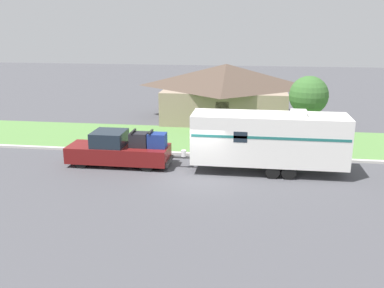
% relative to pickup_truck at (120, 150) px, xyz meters
% --- Properties ---
extents(ground_plane, '(120.00, 120.00, 0.00)m').
position_rel_pickup_truck_xyz_m(ground_plane, '(4.70, -1.33, -0.90)').
color(ground_plane, '#47474C').
extents(curb_strip, '(80.00, 0.30, 0.14)m').
position_rel_pickup_truck_xyz_m(curb_strip, '(4.70, 2.42, -0.83)').
color(curb_strip, beige).
rests_on(curb_strip, ground_plane).
extents(lawn_strip, '(80.00, 7.00, 0.03)m').
position_rel_pickup_truck_xyz_m(lawn_strip, '(4.70, 6.07, -0.88)').
color(lawn_strip, '#568442').
rests_on(lawn_strip, ground_plane).
extents(house_across_street, '(10.53, 8.42, 4.55)m').
position_rel_pickup_truck_xyz_m(house_across_street, '(5.09, 13.16, 1.46)').
color(house_across_street, gray).
rests_on(house_across_street, ground_plane).
extents(pickup_truck, '(5.83, 1.98, 2.05)m').
position_rel_pickup_truck_xyz_m(pickup_truck, '(0.00, 0.00, 0.00)').
color(pickup_truck, black).
rests_on(pickup_truck, ground_plane).
extents(travel_trailer, '(9.29, 2.32, 3.46)m').
position_rel_pickup_truck_xyz_m(travel_trailer, '(8.25, -0.00, 0.96)').
color(travel_trailer, black).
rests_on(travel_trailer, ground_plane).
extents(mailbox, '(0.48, 0.20, 1.27)m').
position_rel_pickup_truck_xyz_m(mailbox, '(7.09, 3.01, 0.08)').
color(mailbox, brown).
rests_on(mailbox, ground_plane).
extents(tree_in_yard, '(2.58, 2.58, 4.47)m').
position_rel_pickup_truck_xyz_m(tree_in_yard, '(10.98, 6.46, 2.26)').
color(tree_in_yard, brown).
rests_on(tree_in_yard, ground_plane).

